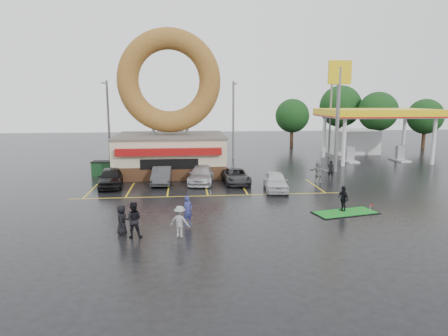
{
  "coord_description": "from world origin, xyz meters",
  "views": [
    {
      "loc": [
        -1.61,
        -25.26,
        7.17
      ],
      "look_at": [
        1.12,
        2.67,
        2.2
      ],
      "focal_mm": 32.0,
      "sensor_mm": 36.0,
      "label": 1
    }
  ],
  "objects": [
    {
      "name": "person_blue",
      "position": [
        -1.52,
        -3.34,
        0.85
      ],
      "size": [
        0.74,
        0.71,
        1.71
      ],
      "primitive_type": "imported",
      "rotation": [
        0.0,
        0.0,
        0.68
      ],
      "color": "navy",
      "rests_on": "ground"
    },
    {
      "name": "person_cameraman",
      "position": [
        8.31,
        -1.54,
        0.83
      ],
      "size": [
        0.63,
        1.04,
        1.65
      ],
      "primitive_type": "imported",
      "rotation": [
        0.0,
        0.0,
        -1.32
      ],
      "color": "black",
      "rests_on": "ground"
    },
    {
      "name": "streetlight_mid",
      "position": [
        4.0,
        20.92,
        4.78
      ],
      "size": [
        0.4,
        2.21,
        9.0
      ],
      "color": "slate",
      "rests_on": "ground"
    },
    {
      "name": "tree_far_b",
      "position": [
        32.0,
        28.0,
        4.53
      ],
      "size": [
        4.9,
        4.9,
        7.0
      ],
      "color": "#332114",
      "rests_on": "ground"
    },
    {
      "name": "person_hoodie",
      "position": [
        -1.95,
        -5.27,
        0.83
      ],
      "size": [
        1.23,
        0.97,
        1.66
      ],
      "primitive_type": "imported",
      "rotation": [
        0.0,
        0.0,
        2.76
      ],
      "color": "gray",
      "rests_on": "ground"
    },
    {
      "name": "shell_sign",
      "position": [
        13.0,
        12.0,
        7.38
      ],
      "size": [
        2.2,
        0.36,
        10.6
      ],
      "color": "slate",
      "rests_on": "ground"
    },
    {
      "name": "car_dgrey",
      "position": [
        -3.6,
        8.0,
        0.73
      ],
      "size": [
        1.66,
        4.47,
        1.46
      ],
      "primitive_type": "imported",
      "rotation": [
        0.0,
        0.0,
        -0.03
      ],
      "color": "#323335",
      "rests_on": "ground"
    },
    {
      "name": "ground",
      "position": [
        0.0,
        0.0,
        0.0
      ],
      "size": [
        120.0,
        120.0,
        0.0
      ],
      "primitive_type": "plane",
      "color": "black",
      "rests_on": "ground"
    },
    {
      "name": "car_black",
      "position": [
        -7.68,
        7.17,
        0.77
      ],
      "size": [
        2.34,
        4.73,
        1.55
      ],
      "primitive_type": "imported",
      "rotation": [
        0.0,
        0.0,
        0.11
      ],
      "color": "black",
      "rests_on": "ground"
    },
    {
      "name": "tree_far_a",
      "position": [
        26.0,
        30.0,
        5.18
      ],
      "size": [
        5.6,
        5.6,
        8.0
      ],
      "color": "#332114",
      "rests_on": "ground"
    },
    {
      "name": "tree_far_d",
      "position": [
        14.0,
        32.0,
        4.53
      ],
      "size": [
        4.9,
        4.9,
        7.0
      ],
      "color": "#332114",
      "rests_on": "ground"
    },
    {
      "name": "person_bystander",
      "position": [
        -5.02,
        -4.6,
        0.81
      ],
      "size": [
        0.52,
        0.79,
        1.61
      ],
      "primitive_type": "imported",
      "rotation": [
        0.0,
        0.0,
        1.58
      ],
      "color": "black",
      "rests_on": "ground"
    },
    {
      "name": "car_silver",
      "position": [
        -0.3,
        8.0,
        0.71
      ],
      "size": [
        2.64,
        5.14,
        1.43
      ],
      "primitive_type": "imported",
      "rotation": [
        0.0,
        0.0,
        -0.14
      ],
      "color": "#ABABB0",
      "rests_on": "ground"
    },
    {
      "name": "person_walker_far",
      "position": [
        11.35,
        8.79,
        0.82
      ],
      "size": [
        0.72,
        0.68,
        1.65
      ],
      "primitive_type": "imported",
      "rotation": [
        0.0,
        0.0,
        2.48
      ],
      "color": "black",
      "rests_on": "ground"
    },
    {
      "name": "tree_far_c",
      "position": [
        22.0,
        34.0,
        5.84
      ],
      "size": [
        6.3,
        6.3,
        9.0
      ],
      "color": "#332114",
      "rests_on": "ground"
    },
    {
      "name": "streetlight_left",
      "position": [
        -10.0,
        19.92,
        4.78
      ],
      "size": [
        0.4,
        2.21,
        9.0
      ],
      "color": "slate",
      "rests_on": "ground"
    },
    {
      "name": "car_white",
      "position": [
        5.36,
        4.65,
        0.73
      ],
      "size": [
        2.18,
        4.42,
        1.45
      ],
      "primitive_type": "imported",
      "rotation": [
        0.0,
        0.0,
        -0.11
      ],
      "color": "silver",
      "rests_on": "ground"
    },
    {
      "name": "dumpster",
      "position": [
        -9.24,
        12.0,
        0.65
      ],
      "size": [
        1.92,
        1.39,
        1.3
      ],
      "primitive_type": "cube",
      "rotation": [
        0.0,
        0.0,
        -0.11
      ],
      "color": "#173C1D",
      "rests_on": "ground"
    },
    {
      "name": "person_walker_near",
      "position": [
        9.67,
        7.19,
        0.94
      ],
      "size": [
        1.77,
        1.37,
        1.87
      ],
      "primitive_type": "imported",
      "rotation": [
        0.0,
        0.0,
        2.6
      ],
      "color": "gray",
      "rests_on": "ground"
    },
    {
      "name": "putting_green",
      "position": [
        8.34,
        -1.92,
        0.03
      ],
      "size": [
        4.31,
        2.58,
        0.51
      ],
      "color": "black",
      "rests_on": "ground"
    },
    {
      "name": "car_grey",
      "position": [
        2.61,
        7.46,
        0.63
      ],
      "size": [
        2.19,
        4.57,
        1.26
      ],
      "primitive_type": "imported",
      "rotation": [
        0.0,
        0.0,
        0.02
      ],
      "color": "#2A2A2C",
      "rests_on": "ground"
    },
    {
      "name": "streetlight_right",
      "position": [
        16.0,
        21.92,
        4.78
      ],
      "size": [
        0.4,
        2.21,
        9.0
      ],
      "color": "slate",
      "rests_on": "ground"
    },
    {
      "name": "donut_shop",
      "position": [
        -3.0,
        12.97,
        4.46
      ],
      "size": [
        10.2,
        8.7,
        13.5
      ],
      "color": "#472B19",
      "rests_on": "ground"
    },
    {
      "name": "person_blackjkt",
      "position": [
        -4.35,
        -5.1,
        0.94
      ],
      "size": [
        0.92,
        0.72,
        1.88
      ],
      "primitive_type": "imported",
      "rotation": [
        0.0,
        0.0,
        3.14
      ],
      "color": "black",
      "rests_on": "ground"
    },
    {
      "name": "gas_station",
      "position": [
        20.0,
        20.94,
        3.7
      ],
      "size": [
        12.3,
        13.65,
        5.9
      ],
      "color": "silver",
      "rests_on": "ground"
    }
  ]
}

